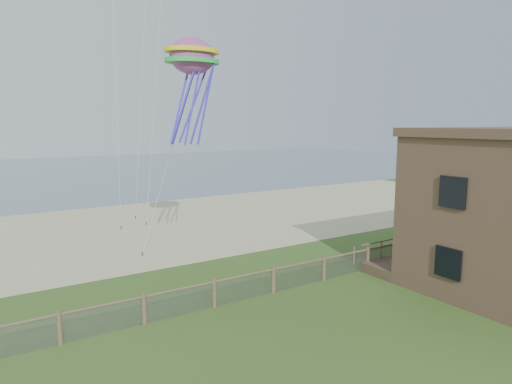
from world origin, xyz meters
TOP-DOWN VIEW (x-y plane):
  - ground at (0.00, 0.00)m, footprint 160.00×160.00m
  - sand_beach at (0.00, 22.00)m, footprint 72.00×20.00m
  - ocean at (0.00, 66.00)m, footprint 160.00×68.00m
  - chainlink_fence at (0.00, 6.00)m, footprint 36.20×0.20m
  - motel_deck at (13.00, 5.00)m, footprint 15.00×2.00m
  - picnic_table at (8.48, 4.16)m, footprint 2.13×1.71m
  - octopus_kite at (-1.02, 11.90)m, footprint 3.44×2.90m

SIDE VIEW (x-z plane):
  - ground at x=0.00m, z-range 0.00..0.00m
  - ocean at x=0.00m, z-range -0.01..0.01m
  - sand_beach at x=0.00m, z-range -0.01..0.01m
  - motel_deck at x=13.00m, z-range 0.00..0.50m
  - picnic_table at x=8.48m, z-range 0.00..0.83m
  - chainlink_fence at x=0.00m, z-range -0.07..1.18m
  - octopus_kite at x=-1.02m, z-range 6.43..12.46m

